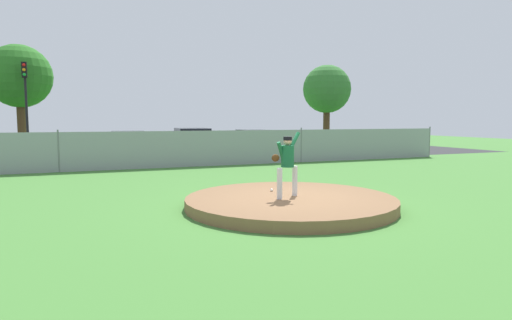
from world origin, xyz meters
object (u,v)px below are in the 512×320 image
Objects in this scene: baseball at (272,190)px; parked_car_silver at (129,146)px; pitcher_youth at (287,160)px; traffic_light_near at (26,93)px; parked_car_red at (256,143)px; parked_car_navy at (192,144)px.

baseball is 14.20m from parked_car_silver.
traffic_light_near is at bearing 111.76° from pitcher_youth.
parked_car_red is (5.10, 13.67, 0.45)m from baseball.
traffic_light_near reaches higher than parked_car_red.
parked_car_red is (4.04, 0.57, -0.07)m from parked_car_navy.
pitcher_youth is 14.10m from parked_car_navy.
parked_car_navy is at bearing 85.40° from baseball.
traffic_light_near is (-5.28, 3.88, 2.94)m from parked_car_silver.
parked_car_silver is (-2.24, 14.96, -0.44)m from pitcher_youth.
pitcher_youth is 20.44m from traffic_light_near.
traffic_light_near is at bearing 143.65° from parked_car_silver.
baseball is 0.01× the size of traffic_light_near.
parked_car_navy is at bearing 85.64° from pitcher_youth.
pitcher_youth is 1.30m from baseball.
parked_car_silver is (-3.31, 0.91, -0.07)m from parked_car_navy.
parked_car_red is 7.36m from parked_car_silver.
pitcher_youth is 0.36× the size of parked_car_navy.
baseball is at bearing -110.45° from parked_car_red.
parked_car_silver is at bearing 177.33° from parked_car_red.
baseball is 13.15m from parked_car_navy.
parked_car_silver is 0.83× the size of traffic_light_near.
pitcher_youth is at bearing -68.24° from traffic_light_near.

